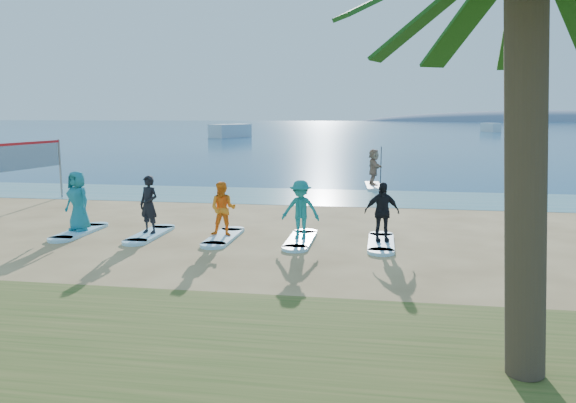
% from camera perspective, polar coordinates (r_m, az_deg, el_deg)
% --- Properties ---
extents(ground, '(600.00, 600.00, 0.00)m').
position_cam_1_polar(ground, '(14.53, -6.82, -5.35)').
color(ground, tan).
rests_on(ground, ground).
extents(shallow_water, '(600.00, 600.00, 0.00)m').
position_cam_1_polar(shallow_water, '(24.60, 0.00, 0.57)').
color(shallow_water, teal).
rests_on(shallow_water, ground).
extents(ocean, '(600.00, 600.00, 0.00)m').
position_cam_1_polar(ocean, '(173.60, 8.18, 7.57)').
color(ocean, navy).
rests_on(ocean, ground).
extents(island_ridge, '(220.00, 56.00, 18.00)m').
position_cam_1_polar(island_ridge, '(326.48, 25.84, 7.33)').
color(island_ridge, slate).
rests_on(island_ridge, ground).
extents(paddleboard, '(0.92, 3.04, 0.12)m').
position_cam_1_polar(paddleboard, '(27.96, 8.65, 1.57)').
color(paddleboard, silver).
rests_on(paddleboard, ground).
extents(paddleboarder, '(0.84, 1.70, 1.76)m').
position_cam_1_polar(paddleboarder, '(27.86, 8.69, 3.49)').
color(paddleboarder, tan).
rests_on(paddleboarder, paddleboard).
extents(boat_offshore_a, '(5.53, 7.91, 2.06)m').
position_cam_1_polar(boat_offshore_a, '(88.57, -5.87, 6.49)').
color(boat_offshore_a, silver).
rests_on(boat_offshore_a, ground).
extents(boat_offshore_b, '(3.28, 6.31, 1.81)m').
position_cam_1_polar(boat_offshore_b, '(123.98, 19.87, 6.67)').
color(boat_offshore_b, silver).
rests_on(boat_offshore_b, ground).
extents(surfboard_0, '(0.70, 2.20, 0.09)m').
position_cam_1_polar(surfboard_0, '(18.06, -20.41, -2.90)').
color(surfboard_0, '#A4E4FF').
rests_on(surfboard_0, ground).
extents(student_0, '(1.02, 0.84, 1.79)m').
position_cam_1_polar(student_0, '(17.90, -20.57, 0.05)').
color(student_0, teal).
rests_on(student_0, surfboard_0).
extents(surfboard_1, '(0.70, 2.20, 0.09)m').
position_cam_1_polar(surfboard_1, '(17.06, -13.84, -3.26)').
color(surfboard_1, '#A4E4FF').
rests_on(surfboard_1, ground).
extents(student_1, '(0.72, 0.59, 1.70)m').
position_cam_1_polar(student_1, '(16.90, -13.95, -0.29)').
color(student_1, black).
rests_on(student_1, surfboard_1).
extents(surfboard_2, '(0.70, 2.20, 0.09)m').
position_cam_1_polar(surfboard_2, '(16.32, -6.56, -3.61)').
color(surfboard_2, '#A4E4FF').
rests_on(surfboard_2, ground).
extents(student_2, '(0.79, 0.63, 1.56)m').
position_cam_1_polar(student_2, '(16.16, -6.61, -0.75)').
color(student_2, orange).
rests_on(student_2, surfboard_2).
extents(surfboard_3, '(0.70, 2.20, 0.09)m').
position_cam_1_polar(surfboard_3, '(15.86, 1.28, -3.92)').
color(surfboard_3, '#A4E4FF').
rests_on(surfboard_3, ground).
extents(student_3, '(1.09, 0.67, 1.65)m').
position_cam_1_polar(student_3, '(15.69, 1.29, -0.82)').
color(student_3, '#1A7E7A').
rests_on(student_3, surfboard_3).
extents(surfboard_4, '(0.70, 2.20, 0.09)m').
position_cam_1_polar(surfboard_4, '(15.71, 9.43, -4.16)').
color(surfboard_4, '#A4E4FF').
rests_on(surfboard_4, ground).
extents(student_4, '(1.02, 0.59, 1.64)m').
position_cam_1_polar(student_4, '(15.54, 9.51, -1.05)').
color(student_4, black).
rests_on(student_4, surfboard_4).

